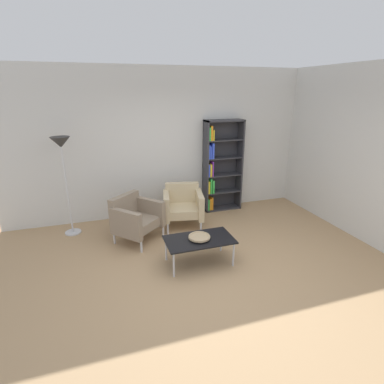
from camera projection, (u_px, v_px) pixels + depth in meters
The scene contains 9 objects.
ground_plane at pixel (213, 273), 4.25m from camera, with size 8.32×8.32×0.00m, color tan.
plaster_back_panel at pixel (169, 143), 5.99m from camera, with size 6.40×0.12×2.90m, color silver.
plaster_right_partition at pixel (356, 152), 5.15m from camera, with size 0.12×5.20×2.90m, color silver.
bookshelf_tall at pixel (219, 167), 6.27m from camera, with size 0.80×0.30×1.90m.
coffee_table_low at pixel (199, 241), 4.39m from camera, with size 1.00×0.56×0.40m.
decorative_bowl at pixel (199, 237), 4.37m from camera, with size 0.32×0.32×0.05m.
armchair_by_bookshelf at pixel (135, 217), 5.08m from camera, with size 0.95×0.95×0.78m.
armchair_corner_red at pixel (183, 205), 5.63m from camera, with size 0.84×0.79×0.78m.
floor_lamp_torchiere at pixel (62, 154), 4.98m from camera, with size 0.32×0.32×1.74m.
Camera 1 is at (-1.40, -3.38, 2.47)m, focal length 28.01 mm.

